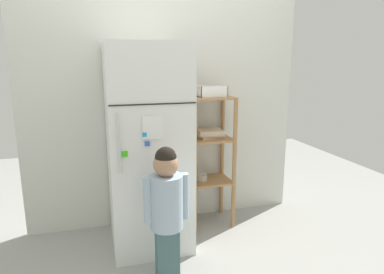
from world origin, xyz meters
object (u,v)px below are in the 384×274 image
object	(u,v)px
refrigerator	(148,147)
pantry_shelf_unit	(209,148)
fruit_bin	(211,92)
child_standing	(166,201)

from	to	relation	value
refrigerator	pantry_shelf_unit	size ratio (longest dim) A/B	1.37
fruit_bin	refrigerator	bearing A→B (deg)	-165.55
pantry_shelf_unit	fruit_bin	size ratio (longest dim) A/B	4.98
child_standing	pantry_shelf_unit	world-z (taller)	pantry_shelf_unit
pantry_shelf_unit	fruit_bin	distance (m)	0.50
refrigerator	child_standing	bearing A→B (deg)	-86.59
pantry_shelf_unit	fruit_bin	bearing A→B (deg)	-71.24
child_standing	pantry_shelf_unit	size ratio (longest dim) A/B	0.80
pantry_shelf_unit	refrigerator	bearing A→B (deg)	-163.55
pantry_shelf_unit	fruit_bin	world-z (taller)	fruit_bin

